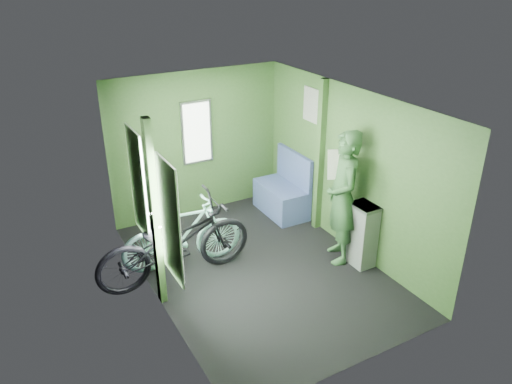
{
  "coord_description": "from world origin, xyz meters",
  "views": [
    {
      "loc": [
        -2.79,
        -4.89,
        3.77
      ],
      "look_at": [
        0.0,
        0.1,
        1.1
      ],
      "focal_mm": 35.0,
      "sensor_mm": 36.0,
      "label": 1
    }
  ],
  "objects_px": {
    "bicycle_mint": "(185,266)",
    "passenger": "(343,198)",
    "waste_box": "(362,235)",
    "bicycle_black": "(178,278)",
    "bench_seat": "(283,196)"
  },
  "relations": [
    {
      "from": "bicycle_mint",
      "to": "waste_box",
      "type": "bearing_deg",
      "value": -111.04
    },
    {
      "from": "bicycle_black",
      "to": "passenger",
      "type": "bearing_deg",
      "value": -107.0
    },
    {
      "from": "bench_seat",
      "to": "bicycle_mint",
      "type": "bearing_deg",
      "value": -159.76
    },
    {
      "from": "passenger",
      "to": "waste_box",
      "type": "distance_m",
      "value": 0.57
    },
    {
      "from": "passenger",
      "to": "waste_box",
      "type": "height_order",
      "value": "passenger"
    },
    {
      "from": "bicycle_black",
      "to": "bench_seat",
      "type": "height_order",
      "value": "bench_seat"
    },
    {
      "from": "bicycle_mint",
      "to": "bench_seat",
      "type": "distance_m",
      "value": 2.14
    },
    {
      "from": "bicycle_mint",
      "to": "passenger",
      "type": "height_order",
      "value": "passenger"
    },
    {
      "from": "bicycle_black",
      "to": "waste_box",
      "type": "xyz_separation_m",
      "value": [
        2.3,
        -0.87,
        0.44
      ]
    },
    {
      "from": "bicycle_mint",
      "to": "passenger",
      "type": "bearing_deg",
      "value": -106.96
    },
    {
      "from": "bicycle_black",
      "to": "bench_seat",
      "type": "bearing_deg",
      "value": -67.81
    },
    {
      "from": "waste_box",
      "to": "bicycle_mint",
      "type": "bearing_deg",
      "value": 152.34
    },
    {
      "from": "passenger",
      "to": "bench_seat",
      "type": "distance_m",
      "value": 1.67
    },
    {
      "from": "bicycle_black",
      "to": "passenger",
      "type": "xyz_separation_m",
      "value": [
        2.13,
        -0.62,
        0.93
      ]
    },
    {
      "from": "bicycle_mint",
      "to": "waste_box",
      "type": "relative_size",
      "value": 1.83
    }
  ]
}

